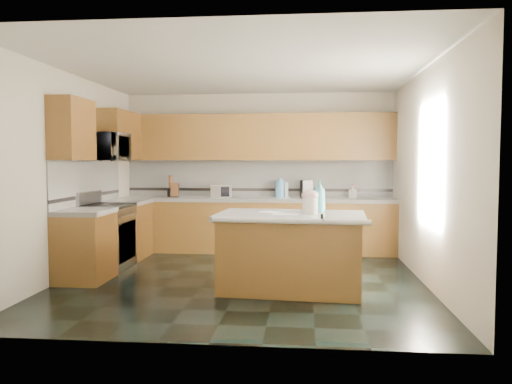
# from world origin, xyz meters

# --- Properties ---
(floor) EXTENTS (4.60, 4.60, 0.00)m
(floor) POSITION_xyz_m (0.00, 0.00, 0.00)
(floor) COLOR black
(floor) RESTS_ON ground
(ceiling) EXTENTS (4.60, 4.60, 0.00)m
(ceiling) POSITION_xyz_m (0.00, 0.00, 2.70)
(ceiling) COLOR white
(ceiling) RESTS_ON ground
(wall_back) EXTENTS (4.60, 0.04, 2.70)m
(wall_back) POSITION_xyz_m (0.00, 2.32, 1.35)
(wall_back) COLOR beige
(wall_back) RESTS_ON ground
(wall_front) EXTENTS (4.60, 0.04, 2.70)m
(wall_front) POSITION_xyz_m (0.00, -2.32, 1.35)
(wall_front) COLOR beige
(wall_front) RESTS_ON ground
(wall_left) EXTENTS (0.04, 4.60, 2.70)m
(wall_left) POSITION_xyz_m (-2.32, 0.00, 1.35)
(wall_left) COLOR beige
(wall_left) RESTS_ON ground
(wall_right) EXTENTS (0.04, 4.60, 2.70)m
(wall_right) POSITION_xyz_m (2.32, 0.00, 1.35)
(wall_right) COLOR beige
(wall_right) RESTS_ON ground
(back_base_cab) EXTENTS (4.60, 0.60, 0.86)m
(back_base_cab) POSITION_xyz_m (0.00, 2.00, 0.43)
(back_base_cab) COLOR #37200B
(back_base_cab) RESTS_ON ground
(back_countertop) EXTENTS (4.60, 0.64, 0.06)m
(back_countertop) POSITION_xyz_m (0.00, 2.00, 0.89)
(back_countertop) COLOR white
(back_countertop) RESTS_ON back_base_cab
(back_upper_cab) EXTENTS (4.60, 0.33, 0.78)m
(back_upper_cab) POSITION_xyz_m (0.00, 2.13, 1.94)
(back_upper_cab) COLOR #37200B
(back_upper_cab) RESTS_ON wall_back
(back_backsplash) EXTENTS (4.60, 0.02, 0.63)m
(back_backsplash) POSITION_xyz_m (0.00, 2.29, 1.24)
(back_backsplash) COLOR silver
(back_backsplash) RESTS_ON back_countertop
(back_accent_band) EXTENTS (4.60, 0.01, 0.05)m
(back_accent_band) POSITION_xyz_m (0.00, 2.28, 1.04)
(back_accent_band) COLOR black
(back_accent_band) RESTS_ON back_countertop
(left_base_cab_rear) EXTENTS (0.60, 0.82, 0.86)m
(left_base_cab_rear) POSITION_xyz_m (-2.00, 1.29, 0.43)
(left_base_cab_rear) COLOR #37200B
(left_base_cab_rear) RESTS_ON ground
(left_counter_rear) EXTENTS (0.64, 0.82, 0.06)m
(left_counter_rear) POSITION_xyz_m (-2.00, 1.29, 0.89)
(left_counter_rear) COLOR white
(left_counter_rear) RESTS_ON left_base_cab_rear
(left_base_cab_front) EXTENTS (0.60, 0.72, 0.86)m
(left_base_cab_front) POSITION_xyz_m (-2.00, -0.24, 0.43)
(left_base_cab_front) COLOR #37200B
(left_base_cab_front) RESTS_ON ground
(left_counter_front) EXTENTS (0.64, 0.72, 0.06)m
(left_counter_front) POSITION_xyz_m (-2.00, -0.24, 0.89)
(left_counter_front) COLOR white
(left_counter_front) RESTS_ON left_base_cab_front
(left_backsplash) EXTENTS (0.02, 2.30, 0.63)m
(left_backsplash) POSITION_xyz_m (-2.29, 0.55, 1.24)
(left_backsplash) COLOR silver
(left_backsplash) RESTS_ON wall_left
(left_accent_band) EXTENTS (0.01, 2.30, 0.05)m
(left_accent_band) POSITION_xyz_m (-2.28, 0.55, 1.04)
(left_accent_band) COLOR black
(left_accent_band) RESTS_ON wall_left
(left_upper_cab_rear) EXTENTS (0.33, 1.09, 0.78)m
(left_upper_cab_rear) POSITION_xyz_m (-2.13, 1.42, 1.94)
(left_upper_cab_rear) COLOR #37200B
(left_upper_cab_rear) RESTS_ON wall_left
(left_upper_cab_front) EXTENTS (0.33, 0.72, 0.78)m
(left_upper_cab_front) POSITION_xyz_m (-2.13, -0.24, 1.94)
(left_upper_cab_front) COLOR #37200B
(left_upper_cab_front) RESTS_ON wall_left
(range_body) EXTENTS (0.60, 0.76, 0.88)m
(range_body) POSITION_xyz_m (-2.00, 0.50, 0.44)
(range_body) COLOR #B7B7BC
(range_body) RESTS_ON ground
(range_oven_door) EXTENTS (0.02, 0.68, 0.55)m
(range_oven_door) POSITION_xyz_m (-1.71, 0.50, 0.40)
(range_oven_door) COLOR black
(range_oven_door) RESTS_ON range_body
(range_cooktop) EXTENTS (0.62, 0.78, 0.04)m
(range_cooktop) POSITION_xyz_m (-2.00, 0.50, 0.90)
(range_cooktop) COLOR black
(range_cooktop) RESTS_ON range_body
(range_handle) EXTENTS (0.02, 0.66, 0.02)m
(range_handle) POSITION_xyz_m (-1.68, 0.50, 0.78)
(range_handle) COLOR #B7B7BC
(range_handle) RESTS_ON range_body
(range_backguard) EXTENTS (0.06, 0.76, 0.18)m
(range_backguard) POSITION_xyz_m (-2.26, 0.50, 1.02)
(range_backguard) COLOR #B7B7BC
(range_backguard) RESTS_ON range_body
(microwave) EXTENTS (0.50, 0.73, 0.41)m
(microwave) POSITION_xyz_m (-2.00, 0.50, 1.73)
(microwave) COLOR #B7B7BC
(microwave) RESTS_ON wall_left
(island_base) EXTENTS (1.69, 1.05, 0.86)m
(island_base) POSITION_xyz_m (0.64, -0.45, 0.43)
(island_base) COLOR #37200B
(island_base) RESTS_ON ground
(island_top) EXTENTS (1.80, 1.16, 0.06)m
(island_top) POSITION_xyz_m (0.64, -0.45, 0.89)
(island_top) COLOR white
(island_top) RESTS_ON island_base
(island_bullnose) EXTENTS (1.72, 0.19, 0.06)m
(island_bullnose) POSITION_xyz_m (0.64, -0.97, 0.89)
(island_bullnose) COLOR white
(island_bullnose) RESTS_ON island_base
(treat_jar) EXTENTS (0.21, 0.21, 0.19)m
(treat_jar) POSITION_xyz_m (0.87, -0.51, 1.01)
(treat_jar) COLOR silver
(treat_jar) RESTS_ON island_top
(treat_jar_lid) EXTENTS (0.20, 0.20, 0.12)m
(treat_jar_lid) POSITION_xyz_m (0.87, -0.51, 1.14)
(treat_jar_lid) COLOR #CC9FA5
(treat_jar_lid) RESTS_ON treat_jar
(treat_jar_knob) EXTENTS (0.06, 0.02, 0.02)m
(treat_jar_knob) POSITION_xyz_m (0.87, -0.51, 1.18)
(treat_jar_knob) COLOR tan
(treat_jar_knob) RESTS_ON treat_jar_lid
(treat_jar_knob_end_l) EXTENTS (0.03, 0.03, 0.03)m
(treat_jar_knob_end_l) POSITION_xyz_m (0.83, -0.51, 1.18)
(treat_jar_knob_end_l) COLOR tan
(treat_jar_knob_end_l) RESTS_ON treat_jar_lid
(treat_jar_knob_end_r) EXTENTS (0.03, 0.03, 0.03)m
(treat_jar_knob_end_r) POSITION_xyz_m (0.90, -0.51, 1.18)
(treat_jar_knob_end_r) COLOR tan
(treat_jar_knob_end_r) RESTS_ON treat_jar_lid
(soap_bottle_island) EXTENTS (0.17, 0.17, 0.39)m
(soap_bottle_island) POSITION_xyz_m (0.98, -0.25, 1.12)
(soap_bottle_island) COLOR teal
(soap_bottle_island) RESTS_ON island_top
(paper_sheet_a) EXTENTS (0.33, 0.27, 0.00)m
(paper_sheet_a) POSITION_xyz_m (0.59, -0.57, 0.92)
(paper_sheet_a) COLOR white
(paper_sheet_a) RESTS_ON island_top
(paper_sheet_b) EXTENTS (0.31, 0.30, 0.00)m
(paper_sheet_b) POSITION_xyz_m (0.38, -0.33, 0.92)
(paper_sheet_b) COLOR white
(paper_sheet_b) RESTS_ON island_top
(clamp_body) EXTENTS (0.06, 0.10, 0.09)m
(clamp_body) POSITION_xyz_m (1.00, -0.95, 0.93)
(clamp_body) COLOR black
(clamp_body) RESTS_ON island_top
(clamp_handle) EXTENTS (0.02, 0.07, 0.02)m
(clamp_handle) POSITION_xyz_m (1.00, -1.01, 0.91)
(clamp_handle) COLOR black
(clamp_handle) RESTS_ON island_top
(knife_block) EXTENTS (0.14, 0.18, 0.26)m
(knife_block) POSITION_xyz_m (-1.41, 2.05, 1.04)
(knife_block) COLOR #472814
(knife_block) RESTS_ON back_countertop
(utensil_crock) EXTENTS (0.12, 0.12, 0.15)m
(utensil_crock) POSITION_xyz_m (-1.50, 2.08, 1.00)
(utensil_crock) COLOR black
(utensil_crock) RESTS_ON back_countertop
(utensil_bundle) EXTENTS (0.07, 0.07, 0.22)m
(utensil_bundle) POSITION_xyz_m (-1.50, 2.08, 1.18)
(utensil_bundle) COLOR #472814
(utensil_bundle) RESTS_ON utensil_crock
(toaster_oven) EXTENTS (0.39, 0.29, 0.20)m
(toaster_oven) POSITION_xyz_m (-0.61, 2.05, 1.02)
(toaster_oven) COLOR #B7B7BC
(toaster_oven) RESTS_ON back_countertop
(toaster_oven_door) EXTENTS (0.31, 0.01, 0.16)m
(toaster_oven_door) POSITION_xyz_m (-0.61, 1.94, 1.02)
(toaster_oven_door) COLOR black
(toaster_oven_door) RESTS_ON toaster_oven
(paper_towel) EXTENTS (0.11, 0.11, 0.26)m
(paper_towel) POSITION_xyz_m (0.47, 2.10, 1.05)
(paper_towel) COLOR white
(paper_towel) RESTS_ON back_countertop
(paper_towel_base) EXTENTS (0.17, 0.17, 0.01)m
(paper_towel_base) POSITION_xyz_m (0.47, 2.10, 0.93)
(paper_towel_base) COLOR #B7B7BC
(paper_towel_base) RESTS_ON back_countertop
(water_jug) EXTENTS (0.17, 0.17, 0.28)m
(water_jug) POSITION_xyz_m (0.40, 2.06, 1.06)
(water_jug) COLOR teal
(water_jug) RESTS_ON back_countertop
(water_jug_neck) EXTENTS (0.08, 0.08, 0.04)m
(water_jug_neck) POSITION_xyz_m (0.40, 2.06, 1.23)
(water_jug_neck) COLOR teal
(water_jug_neck) RESTS_ON water_jug
(coffee_maker) EXTENTS (0.22, 0.23, 0.29)m
(coffee_maker) POSITION_xyz_m (0.84, 2.08, 1.07)
(coffee_maker) COLOR black
(coffee_maker) RESTS_ON back_countertop
(coffee_carafe) EXTENTS (0.12, 0.12, 0.12)m
(coffee_carafe) POSITION_xyz_m (0.84, 2.04, 0.98)
(coffee_carafe) COLOR black
(coffee_carafe) RESTS_ON back_countertop
(soap_bottle_back) EXTENTS (0.14, 0.14, 0.21)m
(soap_bottle_back) POSITION_xyz_m (1.61, 2.05, 1.03)
(soap_bottle_back) COLOR white
(soap_bottle_back) RESTS_ON back_countertop
(soap_back_cap) EXTENTS (0.02, 0.02, 0.03)m
(soap_back_cap) POSITION_xyz_m (1.61, 2.05, 1.15)
(soap_back_cap) COLOR red
(soap_back_cap) RESTS_ON soap_bottle_back
(window_light_proxy) EXTENTS (0.02, 1.40, 1.10)m
(window_light_proxy) POSITION_xyz_m (2.29, -0.20, 1.50)
(window_light_proxy) COLOR white
(window_light_proxy) RESTS_ON wall_right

